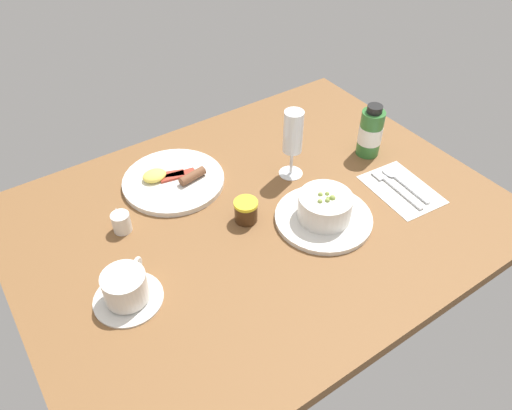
{
  "coord_description": "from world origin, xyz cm",
  "views": [
    {
      "loc": [
        -48.0,
        -69.1,
        79.02
      ],
      "look_at": [
        -2.89,
        -2.94,
        6.32
      ],
      "focal_mm": 34.77,
      "sensor_mm": 36.0,
      "label": 1
    }
  ],
  "objects_px": {
    "porridge_bowl": "(324,210)",
    "jam_jar": "(245,210)",
    "breakfast_plate": "(173,180)",
    "coffee_cup": "(126,289)",
    "wine_glass": "(293,135)",
    "cutlery_setting": "(401,188)",
    "creamer_jug": "(121,222)",
    "sauce_bottle_green": "(370,132)"
  },
  "relations": [
    {
      "from": "porridge_bowl",
      "to": "coffee_cup",
      "type": "relative_size",
      "value": 1.63
    },
    {
      "from": "porridge_bowl",
      "to": "coffee_cup",
      "type": "bearing_deg",
      "value": 174.67
    },
    {
      "from": "sauce_bottle_green",
      "to": "breakfast_plate",
      "type": "relative_size",
      "value": 0.57
    },
    {
      "from": "porridge_bowl",
      "to": "coffee_cup",
      "type": "xyz_separation_m",
      "value": [
        -0.46,
        0.04,
        0.0
      ]
    },
    {
      "from": "jam_jar",
      "to": "breakfast_plate",
      "type": "distance_m",
      "value": 0.22
    },
    {
      "from": "cutlery_setting",
      "to": "breakfast_plate",
      "type": "distance_m",
      "value": 0.56
    },
    {
      "from": "cutlery_setting",
      "to": "coffee_cup",
      "type": "height_order",
      "value": "coffee_cup"
    },
    {
      "from": "breakfast_plate",
      "to": "creamer_jug",
      "type": "bearing_deg",
      "value": -153.69
    },
    {
      "from": "cutlery_setting",
      "to": "creamer_jug",
      "type": "xyz_separation_m",
      "value": [
        -0.62,
        0.25,
        0.02
      ]
    },
    {
      "from": "creamer_jug",
      "to": "breakfast_plate",
      "type": "relative_size",
      "value": 0.21
    },
    {
      "from": "cutlery_setting",
      "to": "sauce_bottle_green",
      "type": "relative_size",
      "value": 1.38
    },
    {
      "from": "creamer_jug",
      "to": "breakfast_plate",
      "type": "height_order",
      "value": "creamer_jug"
    },
    {
      "from": "sauce_bottle_green",
      "to": "breakfast_plate",
      "type": "bearing_deg",
      "value": 159.84
    },
    {
      "from": "sauce_bottle_green",
      "to": "creamer_jug",
      "type": "bearing_deg",
      "value": 171.73
    },
    {
      "from": "jam_jar",
      "to": "breakfast_plate",
      "type": "bearing_deg",
      "value": 110.48
    },
    {
      "from": "wine_glass",
      "to": "jam_jar",
      "type": "distance_m",
      "value": 0.22
    },
    {
      "from": "breakfast_plate",
      "to": "porridge_bowl",
      "type": "bearing_deg",
      "value": -54.55
    },
    {
      "from": "breakfast_plate",
      "to": "coffee_cup",
      "type": "bearing_deg",
      "value": -131.17
    },
    {
      "from": "breakfast_plate",
      "to": "jam_jar",
      "type": "bearing_deg",
      "value": -69.52
    },
    {
      "from": "porridge_bowl",
      "to": "jam_jar",
      "type": "height_order",
      "value": "porridge_bowl"
    },
    {
      "from": "wine_glass",
      "to": "cutlery_setting",
      "type": "bearing_deg",
      "value": -46.89
    },
    {
      "from": "porridge_bowl",
      "to": "breakfast_plate",
      "type": "distance_m",
      "value": 0.39
    },
    {
      "from": "porridge_bowl",
      "to": "jam_jar",
      "type": "bearing_deg",
      "value": 144.16
    },
    {
      "from": "porridge_bowl",
      "to": "coffee_cup",
      "type": "height_order",
      "value": "porridge_bowl"
    },
    {
      "from": "wine_glass",
      "to": "coffee_cup",
      "type": "bearing_deg",
      "value": -164.88
    },
    {
      "from": "coffee_cup",
      "to": "wine_glass",
      "type": "distance_m",
      "value": 0.53
    },
    {
      "from": "cutlery_setting",
      "to": "jam_jar",
      "type": "height_order",
      "value": "jam_jar"
    },
    {
      "from": "creamer_jug",
      "to": "jam_jar",
      "type": "bearing_deg",
      "value": -26.81
    },
    {
      "from": "cutlery_setting",
      "to": "breakfast_plate",
      "type": "height_order",
      "value": "breakfast_plate"
    },
    {
      "from": "porridge_bowl",
      "to": "cutlery_setting",
      "type": "relative_size",
      "value": 1.12
    },
    {
      "from": "jam_jar",
      "to": "breakfast_plate",
      "type": "xyz_separation_m",
      "value": [
        -0.08,
        0.21,
        -0.02
      ]
    },
    {
      "from": "porridge_bowl",
      "to": "jam_jar",
      "type": "distance_m",
      "value": 0.18
    },
    {
      "from": "coffee_cup",
      "to": "creamer_jug",
      "type": "bearing_deg",
      "value": 70.16
    },
    {
      "from": "coffee_cup",
      "to": "sauce_bottle_green",
      "type": "relative_size",
      "value": 0.95
    },
    {
      "from": "porridge_bowl",
      "to": "jam_jar",
      "type": "relative_size",
      "value": 4.05
    },
    {
      "from": "sauce_bottle_green",
      "to": "cutlery_setting",
      "type": "bearing_deg",
      "value": -102.79
    },
    {
      "from": "cutlery_setting",
      "to": "wine_glass",
      "type": "distance_m",
      "value": 0.3
    },
    {
      "from": "coffee_cup",
      "to": "jam_jar",
      "type": "bearing_deg",
      "value": 11.17
    },
    {
      "from": "creamer_jug",
      "to": "coffee_cup",
      "type": "bearing_deg",
      "value": -109.84
    },
    {
      "from": "wine_glass",
      "to": "jam_jar",
      "type": "xyz_separation_m",
      "value": [
        -0.19,
        -0.07,
        -0.09
      ]
    },
    {
      "from": "coffee_cup",
      "to": "wine_glass",
      "type": "relative_size",
      "value": 0.76
    },
    {
      "from": "porridge_bowl",
      "to": "breakfast_plate",
      "type": "bearing_deg",
      "value": 125.45
    }
  ]
}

